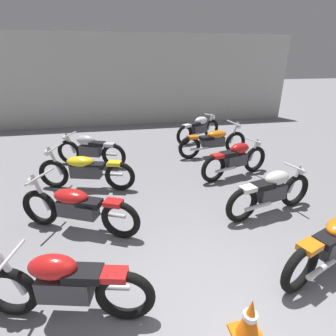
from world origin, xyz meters
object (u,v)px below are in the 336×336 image
Objects in this scene: motorcycle_left_row_3 at (90,150)px; motorcycle_right_row_0 at (336,240)px; motorcycle_right_row_2 at (236,159)px; traffic_cone at (250,320)px; motorcycle_left_row_0 at (65,285)px; motorcycle_left_row_2 at (85,170)px; motorcycle_right_row_4 at (199,128)px; motorcycle_left_row_1 at (77,207)px; motorcycle_right_row_1 at (271,191)px; motorcycle_right_row_3 at (214,141)px.

motorcycle_right_row_0 reaches higher than motorcycle_left_row_3.
traffic_cone is (-1.59, -3.84, -0.20)m from motorcycle_right_row_2.
motorcycle_left_row_0 is at bearing -89.55° from motorcycle_left_row_3.
motorcycle_left_row_2 is 1.02× the size of motorcycle_right_row_0.
motorcycle_left_row_1 is at bearing -127.88° from motorcycle_right_row_4.
motorcycle_left_row_3 is 0.95× the size of motorcycle_right_row_1.
motorcycle_left_row_3 is at bearing 138.02° from motorcycle_right_row_1.
traffic_cone is at bearing -103.20° from motorcycle_right_row_4.
motorcycle_left_row_2 is at bearing 89.95° from motorcycle_left_row_1.
motorcycle_left_row_2 is 1.18× the size of motorcycle_right_row_4.
motorcycle_right_row_3 is (3.46, 4.69, -0.01)m from motorcycle_left_row_0.
motorcycle_left_row_2 is (-0.05, 3.23, -0.01)m from motorcycle_left_row_0.
motorcycle_right_row_3 reaches higher than motorcycle_right_row_1.
motorcycle_right_row_1 is 3.59× the size of traffic_cone.
motorcycle_right_row_4 is at bearing 24.21° from motorcycle_left_row_3.
traffic_cone is (1.92, -3.87, -0.19)m from motorcycle_left_row_2.
motorcycle_right_row_4 is at bearing 89.72° from motorcycle_right_row_2.
motorcycle_left_row_2 is 1.09× the size of motorcycle_right_row_1.
motorcycle_right_row_2 is at bearing 90.49° from motorcycle_right_row_0.
motorcycle_right_row_2 is at bearing 87.61° from motorcycle_right_row_1.
traffic_cone is at bearing -155.88° from motorcycle_right_row_0.
motorcycle_right_row_0 is 1.78m from traffic_cone.
traffic_cone is (-1.60, -6.83, -0.20)m from motorcycle_right_row_4.
motorcycle_left_row_3 is at bearing 89.58° from motorcycle_left_row_2.
traffic_cone is (1.92, -2.30, -0.19)m from motorcycle_left_row_1.
motorcycle_right_row_4 is at bearing 90.11° from motorcycle_right_row_0.
traffic_cone is (-1.52, -2.16, -0.20)m from motorcycle_right_row_1.
motorcycle_right_row_0 is at bearing -89.60° from motorcycle_right_row_3.
motorcycle_left_row_0 is at bearing -155.87° from motorcycle_right_row_1.
motorcycle_right_row_0 is (3.49, 0.08, -0.01)m from motorcycle_left_row_0.
motorcycle_left_row_3 is 0.89× the size of motorcycle_right_row_0.
motorcycle_left_row_0 is 1.08× the size of motorcycle_right_row_4.
traffic_cone is (-1.61, -0.72, -0.19)m from motorcycle_right_row_0.
motorcycle_left_row_1 is at bearing 91.64° from motorcycle_left_row_0.
motorcycle_right_row_1 is (3.44, -1.71, 0.01)m from motorcycle_left_row_2.
motorcycle_left_row_0 is 1.05× the size of motorcycle_left_row_3.
motorcycle_right_row_1 is at bearing -26.37° from motorcycle_left_row_2.
motorcycle_left_row_3 is 4.61m from motorcycle_right_row_1.
motorcycle_right_row_2 is at bearing 23.65° from motorcycle_left_row_1.
motorcycle_left_row_2 is 4.60m from motorcycle_right_row_4.
motorcycle_right_row_3 is at bearing 53.58° from motorcycle_left_row_0.
motorcycle_right_row_0 is at bearing -89.51° from motorcycle_right_row_2.
motorcycle_left_row_1 reaches higher than motorcycle_right_row_4.
motorcycle_right_row_1 is at bearing -92.39° from motorcycle_right_row_2.
motorcycle_right_row_0 is 1.08× the size of motorcycle_right_row_2.
motorcycle_right_row_0 reaches higher than traffic_cone.
motorcycle_right_row_0 is at bearing -52.09° from motorcycle_left_row_3.
motorcycle_right_row_0 is at bearing 24.12° from traffic_cone.
motorcycle_left_row_1 and motorcycle_right_row_0 have the same top height.
motorcycle_left_row_3 is (-0.04, 4.61, 0.00)m from motorcycle_left_row_0.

